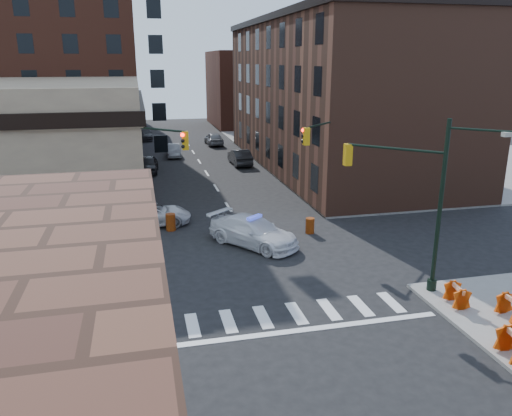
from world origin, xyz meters
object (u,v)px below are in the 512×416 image
parked_car_wnear (148,164)px  barricade_se_a (457,295)px  barricade_nw_a (98,224)px  police_car (253,232)px  parked_car_wfar (173,151)px  pedestrian_b (93,220)px  parked_car_enear (240,157)px  pedestrian_a (93,217)px  barrel_road (310,226)px  barrel_bank (171,222)px  pickup (151,214)px

parked_car_wnear → barricade_se_a: (12.51, -31.63, -0.18)m
barricade_nw_a → police_car: bearing=-40.1°
parked_car_wnear → parked_car_wfar: bearing=73.2°
pedestrian_b → barricade_se_a: 21.45m
police_car → pedestrian_b: size_ratio=3.66×
parked_car_enear → barricade_nw_a: bearing=54.6°
pedestrian_a → barricade_se_a: bearing=-22.2°
barrel_road → barricade_se_a: 11.37m
barrel_road → pedestrian_a: bearing=167.5°
police_car → barrel_bank: size_ratio=5.25×
pickup → barricade_se_a: (12.72, -14.99, -0.12)m
barricade_nw_a → barricade_se_a: bearing=-55.8°
pickup → parked_car_wnear: parked_car_wnear is taller
police_car → barricade_se_a: 11.94m
barricade_se_a → pickup: bearing=48.3°
barricade_se_a → barricade_nw_a: bearing=56.9°
parked_car_wnear → barrel_bank: (0.96, -18.11, -0.23)m
parked_car_wnear → barricade_nw_a: (-3.57, -17.62, -0.18)m
police_car → pickup: size_ratio=1.11×
barrel_bank → barricade_se_a: barrel_bank is taller
parked_car_wfar → barricade_se_a: parked_car_wfar is taller
pedestrian_a → pedestrian_b: size_ratio=1.23×
pedestrian_a → barricade_nw_a: (0.23, 0.09, -0.52)m
parked_car_wfar → pedestrian_b: bearing=-104.6°
police_car → barrel_bank: (-4.58, 3.83, -0.29)m
parked_car_wfar → parked_car_enear: bearing=-43.4°
police_car → parked_car_wnear: size_ratio=1.26×
pedestrian_b → barrel_road: (13.32, -2.95, -0.45)m
pedestrian_b → barrel_road: bearing=-10.7°
pickup → parked_car_wfar: (3.21, 24.43, -0.02)m
parked_car_wnear → barrel_road: size_ratio=4.67×
parked_car_wnear → parked_car_enear: bearing=13.8°
pedestrian_a → parked_car_enear: bearing=73.8°
pickup → pedestrian_b: size_ratio=3.30×
parked_car_wnear → barricade_nw_a: parked_car_wnear is taller
barrel_bank → barricade_nw_a: size_ratio=0.92×
pedestrian_a → barrel_bank: size_ratio=1.76×
police_car → pedestrian_b: bearing=117.8°
pickup → barricade_se_a: pickup is taller
police_car → pedestrian_a: 10.25m
pickup → pedestrian_a: size_ratio=2.68×
parked_car_enear → barrel_road: bearing=88.8°
pickup → parked_car_wfar: size_ratio=1.22×
parked_car_wnear → pedestrian_b: 18.12m
parked_car_wnear → pedestrian_b: bearing=-98.0°
barricade_se_a → barricade_nw_a: 21.32m
barricade_se_a → parked_car_wfar: bearing=21.5°
police_car → barricade_nw_a: police_car is taller
parked_car_wfar → barrel_bank: parked_car_wfar is taller
police_car → pedestrian_a: bearing=117.7°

